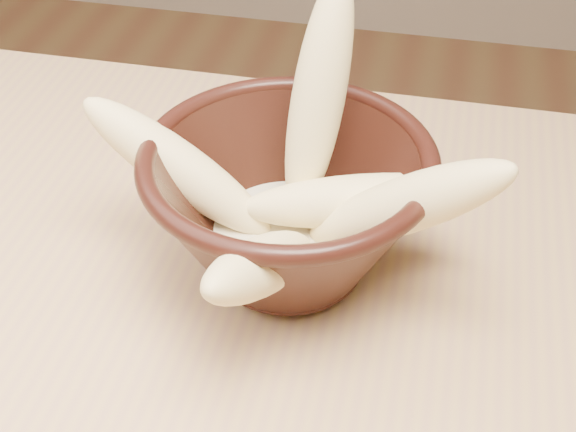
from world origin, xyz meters
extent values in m
cylinder|color=black|center=(-0.05, 0.14, 0.76)|extent=(0.08, 0.08, 0.01)
cylinder|color=black|center=(-0.05, 0.14, 0.78)|extent=(0.08, 0.08, 0.01)
torus|color=black|center=(-0.05, 0.14, 0.85)|extent=(0.19, 0.19, 0.01)
cylinder|color=beige|center=(-0.05, 0.14, 0.78)|extent=(0.11, 0.11, 0.02)
ellipsoid|color=#F7E292|center=(-0.04, 0.19, 0.87)|extent=(0.06, 0.10, 0.17)
ellipsoid|color=#F7E292|center=(-0.13, 0.14, 0.83)|extent=(0.15, 0.05, 0.11)
ellipsoid|color=#F7E292|center=(0.02, 0.13, 0.84)|extent=(0.15, 0.07, 0.12)
ellipsoid|color=#F7E292|center=(-0.01, 0.15, 0.82)|extent=(0.16, 0.07, 0.05)
ellipsoid|color=#F7E292|center=(-0.06, 0.07, 0.82)|extent=(0.07, 0.14, 0.09)
camera|label=1|loc=(0.03, -0.26, 1.15)|focal=50.00mm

